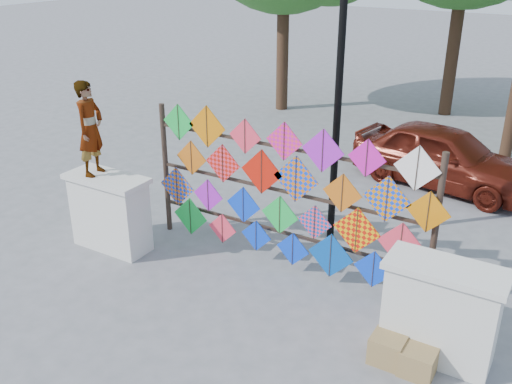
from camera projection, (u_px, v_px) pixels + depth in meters
ground at (256, 286)px, 8.53m from camera, size 80.00×80.00×0.00m
parapet_left at (110, 212)px, 9.39m from camera, size 1.40×0.65×1.28m
parapet_right at (441, 312)px, 6.83m from camera, size 1.40×0.65×1.28m
kite_rack at (287, 196)px, 8.57m from camera, size 4.96×0.24×2.42m
vendor_woman at (90, 128)px, 8.94m from camera, size 0.47×0.62×1.52m
sedan at (443, 156)px, 11.85m from camera, size 4.01×2.14×1.30m
lamppost at (339, 84)px, 8.88m from camera, size 0.28×0.28×4.46m
cardboard_box_near at (388, 349)px, 6.92m from camera, size 0.40×0.36×0.36m
cardboard_box_far at (418, 362)px, 6.73m from camera, size 0.40×0.37×0.34m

